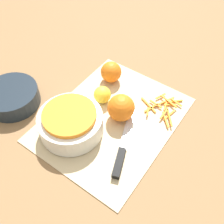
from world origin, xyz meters
TOP-DOWN VIEW (x-y plane):
  - ground_plane at (0.00, 0.00)m, footprint 4.00×4.00m
  - cutting_board at (0.00, 0.00)m, footprint 0.44×0.35m
  - bowl_speckled at (-0.10, 0.07)m, footprint 0.18×0.18m
  - bowl_dark at (-0.12, 0.29)m, footprint 0.17×0.17m
  - knife at (-0.09, -0.09)m, footprint 0.23×0.11m
  - orange_left at (0.14, 0.10)m, footprint 0.07×0.07m
  - orange_right at (0.02, -0.02)m, footprint 0.08×0.08m
  - lemon at (0.04, 0.07)m, footprint 0.05×0.05m
  - peel_pile at (0.13, -0.11)m, footprint 0.13×0.14m

SIDE VIEW (x-z plane):
  - ground_plane at x=0.00m, z-range 0.00..0.00m
  - cutting_board at x=0.00m, z-range 0.00..0.01m
  - peel_pile at x=0.13m, z-range 0.01..0.01m
  - knife at x=-0.09m, z-range 0.00..0.02m
  - bowl_dark at x=-0.12m, z-range 0.00..0.05m
  - lemon at x=0.04m, z-range 0.01..0.06m
  - orange_left at x=0.14m, z-range 0.01..0.08m
  - bowl_speckled at x=-0.10m, z-range 0.00..0.08m
  - orange_right at x=0.02m, z-range 0.01..0.09m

